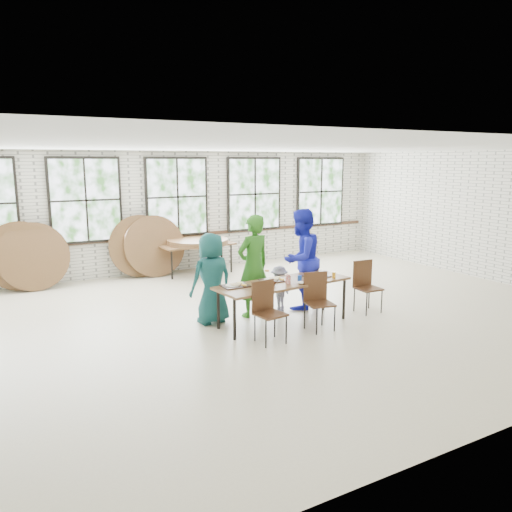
{
  "coord_description": "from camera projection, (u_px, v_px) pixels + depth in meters",
  "views": [
    {
      "loc": [
        -4.36,
        -7.41,
        2.77
      ],
      "look_at": [
        0.0,
        0.4,
        1.05
      ],
      "focal_mm": 35.0,
      "sensor_mm": 36.0,
      "label": 1
    }
  ],
  "objects": [
    {
      "name": "chair_spare",
      "position": [
        365.0,
        282.0,
        9.23
      ],
      "size": [
        0.44,
        0.43,
        0.95
      ],
      "rotation": [
        0.0,
        0.0,
        -0.06
      ],
      "color": "#482A18",
      "rests_on": "ground"
    },
    {
      "name": "storage_table",
      "position": [
        198.0,
        246.0,
        12.29
      ],
      "size": [
        1.85,
        0.87,
        0.74
      ],
      "rotation": [
        0.0,
        0.0,
        0.07
      ],
      "color": "brown",
      "rests_on": "ground"
    },
    {
      "name": "dining_table",
      "position": [
        283.0,
        285.0,
        8.47
      ],
      "size": [
        2.47,
        1.03,
        0.74
      ],
      "rotation": [
        0.0,
        0.0,
        0.1
      ],
      "color": "brown",
      "rests_on": "ground"
    },
    {
      "name": "round_tops_stacked",
      "position": [
        198.0,
        242.0,
        12.27
      ],
      "size": [
        1.5,
        1.5,
        0.13
      ],
      "color": "brown",
      "rests_on": "storage_table"
    },
    {
      "name": "tabletop_clutter",
      "position": [
        289.0,
        280.0,
        8.49
      ],
      "size": [
        2.03,
        0.64,
        0.11
      ],
      "color": "black",
      "rests_on": "dining_table"
    },
    {
      "name": "adult_green",
      "position": [
        253.0,
        266.0,
        8.88
      ],
      "size": [
        0.74,
        0.55,
        1.84
      ],
      "primitive_type": "imported",
      "rotation": [
        0.0,
        0.0,
        3.31
      ],
      "color": "#2B6E1D",
      "rests_on": "ground"
    },
    {
      "name": "adult_blue",
      "position": [
        301.0,
        259.0,
        9.36
      ],
      "size": [
        1.13,
        1.02,
        1.89
      ],
      "primitive_type": "imported",
      "rotation": [
        0.0,
        0.0,
        3.55
      ],
      "color": "#1A21B8",
      "rests_on": "ground"
    },
    {
      "name": "room",
      "position": [
        177.0,
        199.0,
        12.43
      ],
      "size": [
        12.0,
        12.0,
        12.0
      ],
      "color": "beige",
      "rests_on": "ground"
    },
    {
      "name": "adult_teal",
      "position": [
        212.0,
        278.0,
        8.51
      ],
      "size": [
        0.82,
        0.59,
        1.57
      ],
      "primitive_type": "imported",
      "rotation": [
        0.0,
        0.0,
        3.26
      ],
      "color": "#1B6656",
      "rests_on": "ground"
    },
    {
      "name": "chair_near_right",
      "position": [
        318.0,
        296.0,
        8.26
      ],
      "size": [
        0.49,
        0.48,
        0.95
      ],
      "rotation": [
        0.0,
        0.0,
        -0.2
      ],
      "color": "#482A18",
      "rests_on": "ground"
    },
    {
      "name": "chair_near_left",
      "position": [
        267.0,
        306.0,
        7.68
      ],
      "size": [
        0.47,
        0.46,
        0.95
      ],
      "rotation": [
        0.0,
        0.0,
        0.15
      ],
      "color": "#482A18",
      "rests_on": "ground"
    },
    {
      "name": "toddler",
      "position": [
        279.0,
        289.0,
        9.23
      ],
      "size": [
        0.63,
        0.47,
        0.86
      ],
      "primitive_type": "imported",
      "rotation": [
        0.0,
        0.0,
        3.45
      ],
      "color": "#161136",
      "rests_on": "ground"
    },
    {
      "name": "round_tops_leaning",
      "position": [
        91.0,
        251.0,
        11.36
      ],
      "size": [
        4.46,
        0.45,
        1.5
      ],
      "color": "brown",
      "rests_on": "ground"
    }
  ]
}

